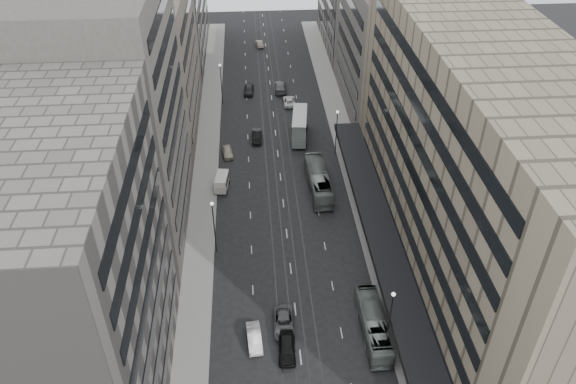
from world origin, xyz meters
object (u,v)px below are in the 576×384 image
object	(u,v)px
bus_far	(318,180)
sedan_2	(284,323)
double_decker	(300,126)
bus_near	(373,325)
panel_van	(222,182)
sedan_1	(254,338)
sedan_0	(287,348)

from	to	relation	value
bus_far	sedan_2	bearing A→B (deg)	73.14
bus_far	double_decker	distance (m)	15.69
bus_near	double_decker	world-z (taller)	double_decker
double_decker	bus_far	bearing A→B (deg)	-77.48
bus_near	panel_van	world-z (taller)	bus_near
sedan_1	bus_far	bearing A→B (deg)	65.02
panel_van	sedan_0	world-z (taller)	panel_van
bus_near	double_decker	size ratio (longest dim) A/B	1.20
double_decker	sedan_0	distance (m)	46.35
panel_van	sedan_2	distance (m)	29.04
double_decker	sedan_2	distance (m)	42.75
sedan_0	sedan_1	size ratio (longest dim) A/B	1.07
sedan_0	bus_near	bearing A→B (deg)	13.43
double_decker	sedan_0	bearing A→B (deg)	-89.84
bus_far	sedan_0	world-z (taller)	bus_far
bus_far	double_decker	bearing A→B (deg)	-86.42
sedan_1	panel_van	bearing A→B (deg)	93.30
double_decker	sedan_0	size ratio (longest dim) A/B	1.88
bus_far	double_decker	world-z (taller)	double_decker
bus_far	sedan_0	xyz separation A→B (m)	(-7.07, -30.38, -0.91)
bus_far	panel_van	distance (m)	14.87
sedan_0	panel_van	bearing A→B (deg)	106.58
bus_far	double_decker	xyz separation A→B (m)	(-1.48, 15.60, 0.84)
bus_near	sedan_2	bearing A→B (deg)	-10.35
bus_near	panel_van	size ratio (longest dim) A/B	2.62
double_decker	panel_van	world-z (taller)	double_decker
bus_near	sedan_1	size ratio (longest dim) A/B	2.42
bus_near	sedan_0	distance (m)	10.15
bus_near	sedan_1	bearing A→B (deg)	0.44
panel_van	sedan_1	size ratio (longest dim) A/B	0.93
bus_far	sedan_0	size ratio (longest dim) A/B	2.61
sedan_1	sedan_2	distance (m)	3.96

